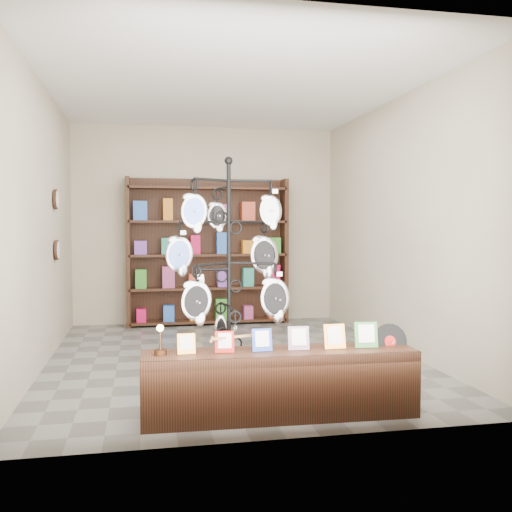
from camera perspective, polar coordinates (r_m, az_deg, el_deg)
The scene contains 6 objects.
ground at distance 6.53m, azimuth -2.46°, elevation -10.13°, with size 5.00×5.00×0.00m, color slate.
room_envelope at distance 6.37m, azimuth -2.50°, elevation 6.32°, with size 5.00×5.00×5.00m.
display_tree at distance 4.62m, azimuth -2.73°, elevation -0.76°, with size 1.05×1.00×2.04m.
front_shelf at distance 4.53m, azimuth 2.44°, elevation -12.60°, with size 2.13×0.50×0.75m.
back_shelving at distance 8.64m, azimuth -4.82°, elevation -0.01°, with size 2.42×0.36×2.20m.
wall_clocks at distance 7.15m, azimuth -19.34°, elevation 2.98°, with size 0.03×0.24×0.84m.
Camera 1 is at (-0.97, -6.28, 1.48)m, focal length 40.00 mm.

